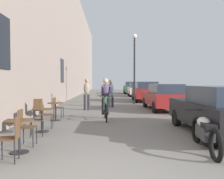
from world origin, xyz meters
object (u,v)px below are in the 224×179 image
at_px(cafe_chair_far_toward_wall, 38,108).
at_px(parked_car_third, 145,91).
at_px(pedestrian_near, 87,92).
at_px(cafe_chair_near_toward_wall, 12,135).
at_px(parked_car_fifth, 131,87).
at_px(street_lamp, 134,60).
at_px(parked_car_fourth, 137,89).
at_px(cyclist_on_bicycle, 106,100).
at_px(cafe_chair_mid_toward_wall, 45,113).
at_px(parked_car_nearest, 217,110).
at_px(cafe_table_near, 19,129).
at_px(cafe_chair_mid_toward_street, 40,118).
at_px(cafe_chair_near_toward_street, 25,125).
at_px(parked_car_second, 164,96).
at_px(parked_motorcycle, 205,132).
at_px(pedestrian_mid, 111,92).
at_px(cafe_table_mid, 42,115).
at_px(cafe_table_far, 55,108).
at_px(cafe_chair_far_toward_street, 57,106).

height_order(cafe_chair_far_toward_wall, parked_car_third, parked_car_third).
relative_size(pedestrian_near, parked_car_third, 0.39).
xyz_separation_m(cafe_chair_near_toward_wall, parked_car_fifth, (4.99, 25.81, 0.30)).
bearing_deg(street_lamp, parked_car_third, 63.31).
distance_m(parked_car_third, parked_car_fourth, 6.30).
bearing_deg(parked_car_fourth, pedestrian_near, -109.57).
bearing_deg(cyclist_on_bicycle, parked_car_fourth, 78.11).
bearing_deg(cafe_chair_mid_toward_wall, parked_car_nearest, -11.61).
bearing_deg(cafe_table_near, cafe_chair_near_toward_wall, -82.62).
bearing_deg(cafe_chair_mid_toward_street, cafe_chair_near_toward_street, -93.35).
height_order(parked_car_second, parked_motorcycle, parked_car_second).
bearing_deg(parked_car_third, parked_car_second, -89.22).
bearing_deg(pedestrian_near, pedestrian_mid, 46.44).
height_order(cafe_table_mid, parked_car_second, parked_car_second).
bearing_deg(pedestrian_near, street_lamp, 48.73).
bearing_deg(parked_car_third, pedestrian_near, -126.12).
height_order(cafe_chair_near_toward_street, cafe_chair_mid_toward_street, same).
bearing_deg(parked_car_third, cafe_table_far, -119.17).
xyz_separation_m(cafe_table_far, parked_motorcycle, (4.32, -4.18, -0.12)).
distance_m(cafe_chair_near_toward_street, cafe_table_far, 3.73).
distance_m(cafe_chair_far_toward_street, pedestrian_near, 3.08).
xyz_separation_m(cafe_table_mid, parked_car_fifth, (5.15, 23.08, 0.29)).
bearing_deg(cafe_table_mid, pedestrian_near, 80.93).
bearing_deg(cafe_chair_near_toward_street, street_lamp, 69.82).
bearing_deg(street_lamp, pedestrian_near, -131.27).
relative_size(cafe_chair_near_toward_street, cafe_chair_near_toward_wall, 1.00).
xyz_separation_m(pedestrian_near, parked_car_third, (4.17, 5.72, -0.17)).
distance_m(cafe_chair_near_toward_wall, street_lamp, 12.67).
xyz_separation_m(cafe_chair_far_toward_wall, pedestrian_mid, (2.98, 4.97, 0.44)).
xyz_separation_m(pedestrian_near, pedestrian_mid, (1.35, 1.42, -0.03)).
bearing_deg(parked_car_nearest, parked_car_third, 90.89).
relative_size(cafe_chair_mid_toward_street, parked_car_fifth, 0.20).
xyz_separation_m(cafe_table_mid, pedestrian_mid, (2.25, 7.05, 0.43)).
height_order(cafe_chair_far_toward_wall, cyclist_on_bicycle, cyclist_on_bicycle).
bearing_deg(cafe_chair_far_toward_street, parked_car_third, 58.74).
bearing_deg(cafe_chair_far_toward_street, parked_motorcycle, -47.46).
relative_size(cafe_table_far, street_lamp, 0.15).
bearing_deg(parked_car_nearest, cafe_chair_near_toward_street, -168.38).
bearing_deg(cafe_chair_mid_toward_wall, cafe_chair_near_toward_wall, -85.85).
bearing_deg(parked_motorcycle, cafe_chair_mid_toward_street, 160.54).
distance_m(cafe_chair_far_toward_wall, street_lamp, 8.81).
height_order(cafe_chair_mid_toward_wall, cyclist_on_bicycle, cyclist_on_bicycle).
bearing_deg(cafe_table_near, street_lamp, 71.11).
xyz_separation_m(cafe_chair_mid_toward_street, pedestrian_mid, (2.18, 7.60, 0.44)).
bearing_deg(cafe_chair_far_toward_street, parked_car_nearest, -31.27).
relative_size(parked_car_third, parked_motorcycle, 2.08).
bearing_deg(pedestrian_near, cafe_chair_far_toward_wall, -114.61).
height_order(cafe_chair_far_toward_street, cafe_chair_far_toward_wall, same).
xyz_separation_m(cafe_chair_near_toward_wall, cafe_chair_mid_toward_street, (-0.09, 2.18, 0.00)).
xyz_separation_m(cyclist_on_bicycle, parked_motorcycle, (2.30, -4.42, -0.41)).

